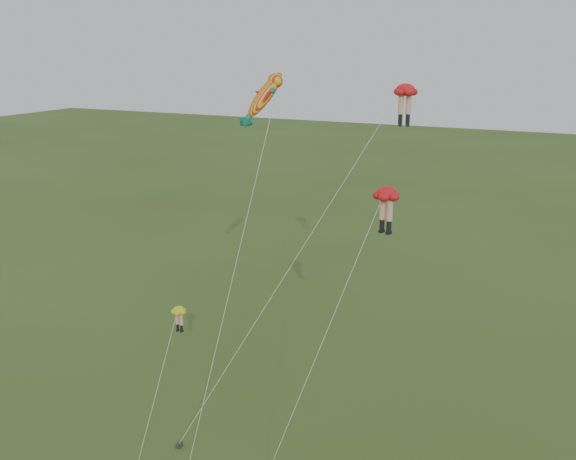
% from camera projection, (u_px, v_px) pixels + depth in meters
% --- Properties ---
extents(legs_kite_red_high, '(9.57, 13.42, 19.23)m').
position_uv_depth(legs_kite_red_high, '(402.00, 99.00, 37.45)').
color(legs_kite_red_high, red).
rests_on(legs_kite_red_high, ground).
extents(legs_kite_red_mid, '(5.24, 6.19, 14.88)m').
position_uv_depth(legs_kite_red_mid, '(384.00, 202.00, 30.88)').
color(legs_kite_red_mid, red).
rests_on(legs_kite_red_mid, ground).
extents(legs_kite_yellow, '(1.02, 4.46, 7.95)m').
position_uv_depth(legs_kite_yellow, '(176.00, 321.00, 34.29)').
color(legs_kite_yellow, yellow).
rests_on(legs_kite_yellow, ground).
extents(fish_kite, '(2.36, 10.00, 20.19)m').
position_uv_depth(fish_kite, '(264.00, 97.00, 35.48)').
color(fish_kite, yellow).
rests_on(fish_kite, ground).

